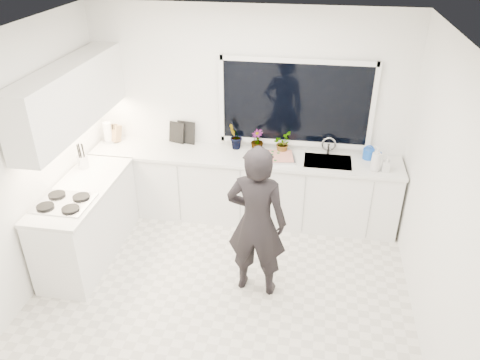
# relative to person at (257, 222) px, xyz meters

# --- Properties ---
(floor) EXTENTS (4.00, 3.50, 0.02)m
(floor) POSITION_rel_person_xyz_m (-0.35, -0.08, -0.86)
(floor) COLOR beige
(floor) RESTS_ON ground
(wall_back) EXTENTS (4.00, 0.02, 2.70)m
(wall_back) POSITION_rel_person_xyz_m (-0.35, 1.68, 0.50)
(wall_back) COLOR white
(wall_back) RESTS_ON ground
(wall_left) EXTENTS (0.02, 3.50, 2.70)m
(wall_left) POSITION_rel_person_xyz_m (-2.36, -0.08, 0.50)
(wall_left) COLOR white
(wall_left) RESTS_ON ground
(wall_right) EXTENTS (0.02, 3.50, 2.70)m
(wall_right) POSITION_rel_person_xyz_m (1.66, -0.08, 0.50)
(wall_right) COLOR white
(wall_right) RESTS_ON ground
(ceiling) EXTENTS (4.00, 3.50, 0.02)m
(ceiling) POSITION_rel_person_xyz_m (-0.35, -0.08, 1.86)
(ceiling) COLOR white
(ceiling) RESTS_ON wall_back
(window) EXTENTS (1.80, 0.02, 1.00)m
(window) POSITION_rel_person_xyz_m (0.25, 1.64, 0.70)
(window) COLOR black
(window) RESTS_ON wall_back
(base_cabinets_back) EXTENTS (3.92, 0.58, 0.88)m
(base_cabinets_back) POSITION_rel_person_xyz_m (-0.35, 1.37, -0.41)
(base_cabinets_back) COLOR white
(base_cabinets_back) RESTS_ON floor
(base_cabinets_left) EXTENTS (0.58, 1.60, 0.88)m
(base_cabinets_left) POSITION_rel_person_xyz_m (-2.02, 0.27, -0.41)
(base_cabinets_left) COLOR white
(base_cabinets_left) RESTS_ON floor
(countertop_back) EXTENTS (3.94, 0.62, 0.04)m
(countertop_back) POSITION_rel_person_xyz_m (-0.35, 1.36, 0.05)
(countertop_back) COLOR silver
(countertop_back) RESTS_ON base_cabinets_back
(countertop_left) EXTENTS (0.62, 1.60, 0.04)m
(countertop_left) POSITION_rel_person_xyz_m (-2.02, 0.27, 0.05)
(countertop_left) COLOR silver
(countertop_left) RESTS_ON base_cabinets_left
(upper_cabinets) EXTENTS (0.34, 2.10, 0.70)m
(upper_cabinets) POSITION_rel_person_xyz_m (-2.14, 0.62, 1.00)
(upper_cabinets) COLOR white
(upper_cabinets) RESTS_ON wall_left
(sink) EXTENTS (0.58, 0.42, 0.14)m
(sink) POSITION_rel_person_xyz_m (0.70, 1.37, 0.02)
(sink) COLOR silver
(sink) RESTS_ON countertop_back
(faucet) EXTENTS (0.03, 0.03, 0.22)m
(faucet) POSITION_rel_person_xyz_m (0.70, 1.57, 0.18)
(faucet) COLOR silver
(faucet) RESTS_ON countertop_back
(stovetop) EXTENTS (0.56, 0.48, 0.03)m
(stovetop) POSITION_rel_person_xyz_m (-2.04, -0.08, 0.08)
(stovetop) COLOR black
(stovetop) RESTS_ON countertop_left
(person) EXTENTS (0.66, 0.47, 1.70)m
(person) POSITION_rel_person_xyz_m (0.00, 0.00, 0.00)
(person) COLOR black
(person) RESTS_ON floor
(pizza_tray) EXTENTS (0.57, 0.45, 0.03)m
(pizza_tray) POSITION_rel_person_xyz_m (0.04, 1.34, 0.08)
(pizza_tray) COLOR silver
(pizza_tray) RESTS_ON countertop_back
(pizza) EXTENTS (0.52, 0.40, 0.01)m
(pizza) POSITION_rel_person_xyz_m (0.04, 1.34, 0.10)
(pizza) COLOR #AA1616
(pizza) RESTS_ON pizza_tray
(watering_can) EXTENTS (0.17, 0.17, 0.13)m
(watering_can) POSITION_rel_person_xyz_m (1.20, 1.53, 0.13)
(watering_can) COLOR blue
(watering_can) RESTS_ON countertop_back
(paper_towel_roll) EXTENTS (0.11, 0.11, 0.26)m
(paper_towel_roll) POSITION_rel_person_xyz_m (-2.20, 1.47, 0.20)
(paper_towel_roll) COLOR white
(paper_towel_roll) RESTS_ON countertop_back
(knife_block) EXTENTS (0.16, 0.14, 0.22)m
(knife_block) POSITION_rel_person_xyz_m (-2.11, 1.51, 0.18)
(knife_block) COLOR olive
(knife_block) RESTS_ON countertop_back
(utensil_crock) EXTENTS (0.16, 0.16, 0.16)m
(utensil_crock) POSITION_rel_person_xyz_m (-2.20, 0.72, 0.15)
(utensil_crock) COLOR #B1B1B6
(utensil_crock) RESTS_ON countertop_left
(picture_frame_large) EXTENTS (0.22, 0.08, 0.28)m
(picture_frame_large) POSITION_rel_person_xyz_m (-1.29, 1.61, 0.21)
(picture_frame_large) COLOR black
(picture_frame_large) RESTS_ON countertop_back
(picture_frame_small) EXTENTS (0.25, 0.06, 0.30)m
(picture_frame_small) POSITION_rel_person_xyz_m (-1.16, 1.61, 0.22)
(picture_frame_small) COLOR black
(picture_frame_small) RESTS_ON countertop_back
(herb_plants) EXTENTS (0.82, 0.24, 0.34)m
(herb_plants) POSITION_rel_person_xyz_m (-0.16, 1.53, 0.22)
(herb_plants) COLOR #26662D
(herb_plants) RESTS_ON countertop_back
(soap_bottles) EXTENTS (0.25, 0.15, 0.31)m
(soap_bottles) POSITION_rel_person_xyz_m (1.28, 1.22, 0.21)
(soap_bottles) COLOR #D8BF66
(soap_bottles) RESTS_ON countertop_back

